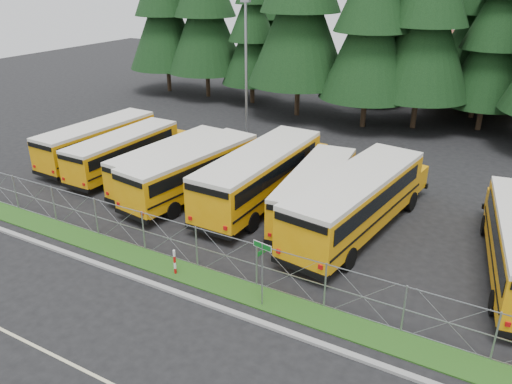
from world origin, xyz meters
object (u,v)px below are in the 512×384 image
(bus_0, at_px, (102,142))
(bus_4, at_px, (264,176))
(bus_1, at_px, (128,152))
(bus_3, at_px, (197,172))
(street_sign, at_px, (262,261))
(bus_2, at_px, (176,164))
(light_standard, at_px, (246,66))
(bus_5, at_px, (317,192))
(striped_bollard, at_px, (175,262))
(bus_6, at_px, (359,203))

(bus_0, height_order, bus_4, bus_4)
(bus_1, bearing_deg, bus_3, -7.26)
(street_sign, bearing_deg, bus_3, 138.08)
(street_sign, bearing_deg, bus_2, 141.77)
(bus_0, distance_m, light_standard, 11.87)
(bus_3, height_order, light_standard, light_standard)
(bus_4, xyz_separation_m, street_sign, (4.53, -8.53, 0.48))
(bus_1, height_order, light_standard, light_standard)
(bus_4, bearing_deg, bus_1, -178.28)
(light_standard, bearing_deg, bus_5, -44.71)
(bus_4, distance_m, striped_bollard, 8.48)
(striped_bollard, distance_m, light_standard, 20.28)
(bus_1, height_order, bus_6, bus_6)
(bus_2, distance_m, light_standard, 11.21)
(bus_0, relative_size, striped_bollard, 8.57)
(bus_1, bearing_deg, bus_0, 167.87)
(light_standard, bearing_deg, bus_0, -122.15)
(bus_1, relative_size, striped_bollard, 8.16)
(bus_1, height_order, bus_5, bus_5)
(bus_5, relative_size, bus_6, 0.84)
(bus_0, height_order, bus_2, bus_0)
(bus_6, xyz_separation_m, striped_bollard, (-5.57, -7.61, -0.98))
(bus_1, relative_size, street_sign, 3.48)
(bus_0, relative_size, bus_3, 0.96)
(bus_1, bearing_deg, striped_bollard, -38.55)
(bus_3, bearing_deg, bus_4, 22.20)
(bus_2, bearing_deg, bus_3, -12.44)
(bus_2, distance_m, striped_bollard, 10.03)
(bus_3, height_order, bus_6, bus_6)
(bus_0, xyz_separation_m, striped_bollard, (13.01, -8.94, -0.75))
(bus_0, xyz_separation_m, bus_1, (2.89, -0.66, -0.06))
(bus_5, relative_size, street_sign, 3.58)
(bus_5, xyz_separation_m, bus_6, (2.55, -0.73, 0.26))
(bus_0, xyz_separation_m, bus_5, (16.03, -0.60, -0.03))
(bus_4, bearing_deg, light_standard, 125.63)
(bus_6, distance_m, street_sign, 7.83)
(bus_2, bearing_deg, street_sign, -33.77)
(street_sign, bearing_deg, striped_bollard, 178.59)
(bus_4, distance_m, light_standard, 12.71)
(light_standard, bearing_deg, bus_2, -83.91)
(striped_bollard, bearing_deg, bus_0, 145.50)
(bus_1, bearing_deg, light_standard, 73.98)
(street_sign, bearing_deg, bus_5, 98.74)
(bus_2, bearing_deg, bus_5, 6.54)
(bus_0, relative_size, bus_4, 0.87)
(bus_3, xyz_separation_m, bus_4, (3.87, 0.99, 0.14))
(bus_4, xyz_separation_m, light_standard, (-6.88, 9.93, 3.95))
(bus_5, bearing_deg, street_sign, -87.62)
(bus_3, bearing_deg, bus_1, 179.89)
(striped_bollard, height_order, light_standard, light_standard)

